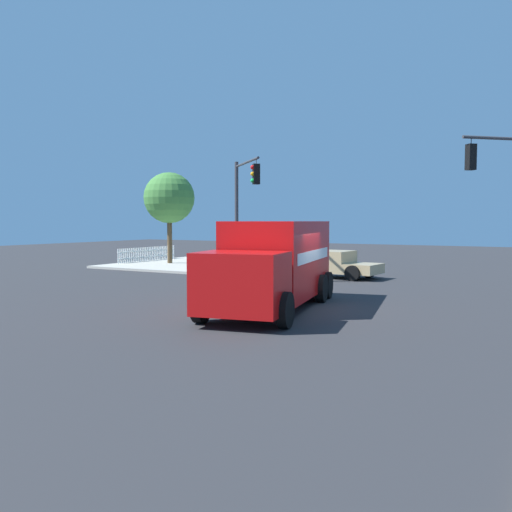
{
  "coord_description": "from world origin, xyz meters",
  "views": [
    {
      "loc": [
        16.45,
        7.63,
        2.9
      ],
      "look_at": [
        1.47,
        -0.94,
        1.79
      ],
      "focal_mm": 38.14,
      "sensor_mm": 36.0,
      "label": 1
    }
  ],
  "objects_px": {
    "shade_tree_near": "(169,198)",
    "delivery_truck": "(274,264)",
    "traffic_light_primary": "(243,199)",
    "pedestrian_near_corner": "(235,248)",
    "pickup_tan": "(331,263)"
  },
  "relations": [
    {
      "from": "delivery_truck",
      "to": "shade_tree_near",
      "type": "distance_m",
      "value": 19.07
    },
    {
      "from": "traffic_light_primary",
      "to": "pedestrian_near_corner",
      "type": "relative_size",
      "value": 3.6
    },
    {
      "from": "delivery_truck",
      "to": "pedestrian_near_corner",
      "type": "distance_m",
      "value": 18.44
    },
    {
      "from": "pickup_tan",
      "to": "shade_tree_near",
      "type": "height_order",
      "value": "shade_tree_near"
    },
    {
      "from": "delivery_truck",
      "to": "pedestrian_near_corner",
      "type": "height_order",
      "value": "delivery_truck"
    },
    {
      "from": "delivery_truck",
      "to": "pedestrian_near_corner",
      "type": "xyz_separation_m",
      "value": [
        -14.91,
        -10.84,
        -0.43
      ]
    },
    {
      "from": "shade_tree_near",
      "to": "delivery_truck",
      "type": "bearing_deg",
      "value": 49.17
    },
    {
      "from": "shade_tree_near",
      "to": "traffic_light_primary",
      "type": "bearing_deg",
      "value": 62.86
    },
    {
      "from": "pickup_tan",
      "to": "pedestrian_near_corner",
      "type": "xyz_separation_m",
      "value": [
        -4.6,
        -8.7,
        0.35
      ]
    },
    {
      "from": "traffic_light_primary",
      "to": "shade_tree_near",
      "type": "relative_size",
      "value": 1.0
    },
    {
      "from": "traffic_light_primary",
      "to": "pedestrian_near_corner",
      "type": "height_order",
      "value": "traffic_light_primary"
    },
    {
      "from": "delivery_truck",
      "to": "pedestrian_near_corner",
      "type": "relative_size",
      "value": 4.81
    },
    {
      "from": "delivery_truck",
      "to": "traffic_light_primary",
      "type": "bearing_deg",
      "value": -143.08
    },
    {
      "from": "delivery_truck",
      "to": "traffic_light_primary",
      "type": "relative_size",
      "value": 1.34
    },
    {
      "from": "traffic_light_primary",
      "to": "pickup_tan",
      "type": "distance_m",
      "value": 5.63
    }
  ]
}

